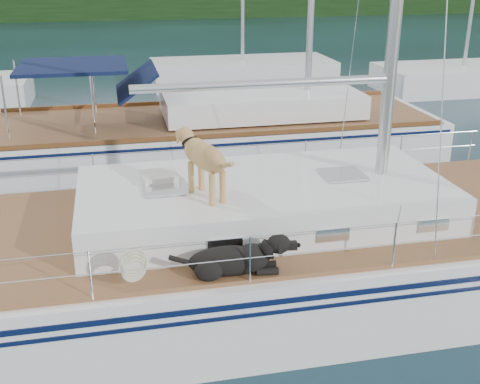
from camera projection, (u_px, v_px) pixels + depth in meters
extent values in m
plane|color=black|center=(210.00, 298.00, 9.06)|extent=(120.00, 120.00, 0.00)
cube|color=#595147|center=(120.00, 10.00, 50.90)|extent=(92.00, 1.00, 1.20)
cube|color=white|center=(210.00, 269.00, 8.88)|extent=(12.00, 3.80, 1.40)
cube|color=brown|center=(209.00, 224.00, 8.61)|extent=(11.52, 3.50, 0.06)
cube|color=white|center=(263.00, 200.00, 8.66)|extent=(5.20, 2.50, 0.55)
cylinder|color=silver|center=(265.00, 84.00, 8.05)|extent=(3.60, 0.12, 0.12)
cylinder|color=silver|center=(233.00, 239.00, 6.81)|extent=(10.56, 0.01, 0.01)
cylinder|color=silver|center=(191.00, 149.00, 9.99)|extent=(10.56, 0.01, 0.01)
cube|color=#1A2BA8|center=(206.00, 183.00, 10.03)|extent=(0.72, 0.67, 0.05)
cube|color=silver|center=(160.00, 177.00, 8.54)|extent=(0.56, 0.48, 0.13)
torus|color=beige|center=(133.00, 261.00, 6.73)|extent=(0.43, 0.24, 0.41)
cube|color=white|center=(213.00, 144.00, 14.95)|extent=(11.00, 3.50, 1.30)
cube|color=brown|center=(213.00, 119.00, 14.72)|extent=(10.56, 3.29, 0.06)
cube|color=white|center=(261.00, 102.00, 14.82)|extent=(4.80, 2.30, 0.55)
cube|color=#0D1838|center=(73.00, 66.00, 13.58)|extent=(2.40, 2.30, 0.08)
cube|color=white|center=(242.00, 74.00, 24.27)|extent=(7.20, 3.00, 1.10)
cube|color=white|center=(462.00, 80.00, 23.10)|extent=(6.40, 3.00, 1.10)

